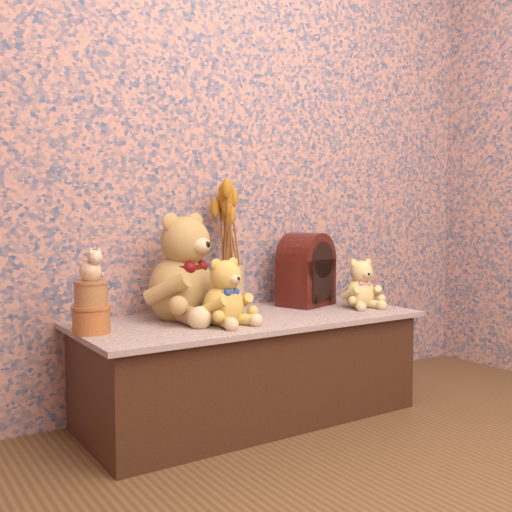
{
  "coord_description": "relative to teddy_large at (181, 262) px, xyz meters",
  "views": [
    {
      "loc": [
        -1.25,
        -0.74,
        0.8
      ],
      "look_at": [
        0.0,
        1.17,
        0.64
      ],
      "focal_mm": 42.18,
      "sensor_mm": 36.0,
      "label": 1
    }
  ],
  "objects": [
    {
      "name": "teddy_medium",
      "position": [
        0.08,
        -0.19,
        -0.09
      ],
      "size": [
        0.25,
        0.28,
        0.26
      ],
      "primitive_type": null,
      "rotation": [
        0.0,
        0.0,
        0.2
      ],
      "color": "#AF8E31",
      "rests_on": "display_shelf"
    },
    {
      "name": "dried_stalks",
      "position": [
        0.25,
        0.05,
        0.2
      ],
      "size": [
        0.32,
        0.32,
        0.46
      ],
      "primitive_type": null,
      "rotation": [
        0.0,
        0.0,
        0.42
      ],
      "color": "#B56C1D",
      "rests_on": "ceramic_vase"
    },
    {
      "name": "biscuit_tin_lower",
      "position": [
        -0.38,
        -0.09,
        -0.17
      ],
      "size": [
        0.13,
        0.13,
        0.09
      ],
      "primitive_type": "cylinder",
      "rotation": [
        0.0,
        0.0,
        -0.05
      ],
      "color": "#C58B39",
      "rests_on": "display_shelf"
    },
    {
      "name": "cathedral_radio",
      "position": [
        0.61,
        0.01,
        -0.06
      ],
      "size": [
        0.27,
        0.23,
        0.32
      ],
      "primitive_type": null,
      "rotation": [
        0.0,
        0.0,
        0.33
      ],
      "color": "#370F0A",
      "rests_on": "display_shelf"
    },
    {
      "name": "ceramic_vase",
      "position": [
        0.25,
        0.05,
        -0.12
      ],
      "size": [
        0.13,
        0.13,
        0.19
      ],
      "primitive_type": "cylinder",
      "rotation": [
        0.0,
        0.0,
        -0.22
      ],
      "color": "tan",
      "rests_on": "display_shelf"
    },
    {
      "name": "teddy_large",
      "position": [
        0.0,
        0.0,
        0.0
      ],
      "size": [
        0.47,
        0.5,
        0.43
      ],
      "primitive_type": null,
      "rotation": [
        0.0,
        0.0,
        0.36
      ],
      "color": "#AE7943",
      "rests_on": "display_shelf"
    },
    {
      "name": "teddy_small",
      "position": [
        0.77,
        -0.16,
        -0.1
      ],
      "size": [
        0.22,
        0.24,
        0.22
      ],
      "primitive_type": null,
      "rotation": [
        0.0,
        0.0,
        -0.21
      ],
      "color": "#E1B66B",
      "rests_on": "display_shelf"
    },
    {
      "name": "biscuit_tin_upper",
      "position": [
        -0.38,
        -0.09,
        -0.08
      ],
      "size": [
        0.11,
        0.11,
        0.08
      ],
      "primitive_type": "cylinder",
      "rotation": [
        0.0,
        0.0,
        -0.05
      ],
      "color": "tan",
      "rests_on": "biscuit_tin_lower"
    },
    {
      "name": "cat_figurine",
      "position": [
        -0.38,
        -0.09,
        0.02
      ],
      "size": [
        0.11,
        0.11,
        0.12
      ],
      "primitive_type": null,
      "rotation": [
        0.0,
        0.0,
        0.26
      ],
      "color": "silver",
      "rests_on": "biscuit_tin_upper"
    },
    {
      "name": "display_shelf",
      "position": [
        0.24,
        -0.1,
        -0.42
      ],
      "size": [
        1.34,
        0.58,
        0.4
      ],
      "primitive_type": "cube",
      "color": "#3D4A7E",
      "rests_on": "ground"
    }
  ]
}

